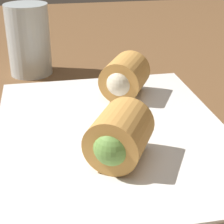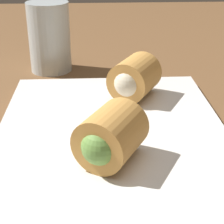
{
  "view_description": "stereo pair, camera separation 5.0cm",
  "coord_description": "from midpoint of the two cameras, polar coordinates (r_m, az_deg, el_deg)",
  "views": [
    {
      "loc": [
        -33.45,
        8.23,
        24.03
      ],
      "look_at": [
        2.94,
        1.31,
        5.66
      ],
      "focal_mm": 60.0,
      "sensor_mm": 36.0,
      "label": 1
    },
    {
      "loc": [
        -34.05,
        3.26,
        24.03
      ],
      "look_at": [
        2.94,
        1.31,
        5.66
      ],
      "focal_mm": 60.0,
      "sensor_mm": 36.0,
      "label": 2
    }
  ],
  "objects": [
    {
      "name": "serving_plate",
      "position": [
        0.43,
        -3.36,
        -3.6
      ],
      "size": [
        31.97,
        25.89,
        1.5
      ],
      "color": "white",
      "rests_on": "table_surface"
    },
    {
      "name": "table_surface",
      "position": [
        0.41,
        -0.92,
        -7.56
      ],
      "size": [
        180.0,
        140.0,
        2.0
      ],
      "color": "brown",
      "rests_on": "ground"
    },
    {
      "name": "roll_front_left",
      "position": [
        0.49,
        -1.05,
        5.19
      ],
      "size": [
        7.97,
        7.71,
        5.41
      ],
      "color": "#D19347",
      "rests_on": "serving_plate"
    },
    {
      "name": "drinking_glass",
      "position": [
        0.63,
        -14.85,
        10.53
      ],
      "size": [
        6.87,
        6.87,
        11.37
      ],
      "color": "silver",
      "rests_on": "table_surface"
    },
    {
      "name": "roll_front_right",
      "position": [
        0.35,
        -3.08,
        -4.0
      ],
      "size": [
        7.97,
        7.71,
        5.41
      ],
      "color": "#D19347",
      "rests_on": "serving_plate"
    }
  ]
}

